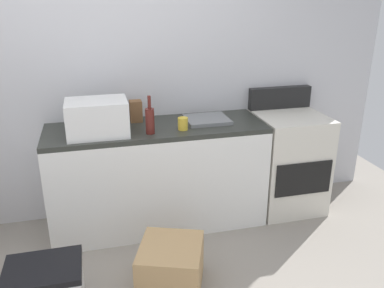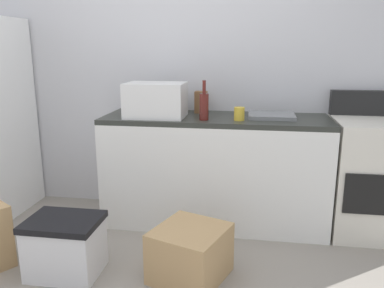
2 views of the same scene
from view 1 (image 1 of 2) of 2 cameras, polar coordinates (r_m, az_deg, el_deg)
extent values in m
cube|color=silver|center=(3.52, -11.13, 10.05)|extent=(5.00, 0.10, 2.60)
cube|color=white|center=(3.49, -4.83, -4.81)|extent=(1.80, 0.60, 0.86)
cube|color=#2D302B|center=(3.32, -5.07, 2.20)|extent=(1.80, 0.60, 0.04)
cube|color=silver|center=(3.85, 13.38, -2.50)|extent=(0.60, 0.60, 0.90)
cube|color=black|center=(3.62, 15.52, -4.77)|extent=(0.52, 0.02, 0.30)
cube|color=black|center=(3.89, 12.32, 6.43)|extent=(0.60, 0.08, 0.20)
cube|color=white|center=(3.15, -13.29, 3.66)|extent=(0.46, 0.34, 0.27)
cube|color=slate|center=(3.43, 2.12, 3.48)|extent=(0.36, 0.32, 0.03)
cylinder|color=#591E19|center=(3.12, -5.98, 3.25)|extent=(0.07, 0.07, 0.20)
cylinder|color=#591E19|center=(3.08, -6.08, 5.91)|extent=(0.03, 0.03, 0.10)
cylinder|color=gold|center=(3.20, -1.30, 2.90)|extent=(0.08, 0.08, 0.10)
cube|color=brown|center=(3.44, -7.96, 4.64)|extent=(0.10, 0.10, 0.18)
cube|color=tan|center=(2.89, -3.00, -16.98)|extent=(0.54, 0.56, 0.33)
cube|color=black|center=(2.70, -20.42, -16.34)|extent=(0.46, 0.36, 0.04)
camera|label=2|loc=(0.93, 63.26, -24.92)|focal=36.64mm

